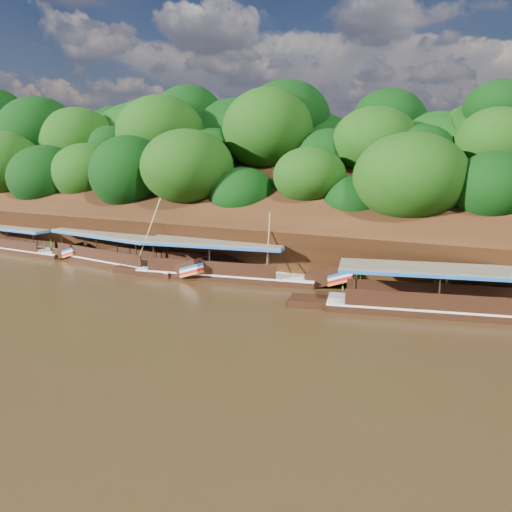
{
  "coord_description": "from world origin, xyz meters",
  "views": [
    {
      "loc": [
        14.61,
        -22.98,
        9.32
      ],
      "look_at": [
        0.4,
        7.0,
        2.17
      ],
      "focal_mm": 35.0,
      "sensor_mm": 36.0,
      "label": 1
    }
  ],
  "objects": [
    {
      "name": "boat_3",
      "position": [
        -23.54,
        8.46,
        0.52
      ],
      "size": [
        12.91,
        2.73,
        2.72
      ],
      "rotation": [
        0.0,
        0.0,
        -0.04
      ],
      "color": "black",
      "rests_on": "ground"
    },
    {
      "name": "ground",
      "position": [
        0.0,
        0.0,
        0.0
      ],
      "size": [
        160.0,
        160.0,
        0.0
      ],
      "primitive_type": "plane",
      "color": "black",
      "rests_on": "ground"
    },
    {
      "name": "boat_1",
      "position": [
        -1.74,
        8.22,
        0.62
      ],
      "size": [
        16.04,
        4.87,
        5.68
      ],
      "rotation": [
        0.0,
        0.0,
        0.17
      ],
      "color": "black",
      "rests_on": "ground"
    },
    {
      "name": "reeds",
      "position": [
        -2.76,
        9.43,
        0.88
      ],
      "size": [
        49.35,
        2.67,
        2.03
      ],
      "color": "#30681A",
      "rests_on": "ground"
    },
    {
      "name": "boat_2",
      "position": [
        -12.13,
        8.03,
        0.58
      ],
      "size": [
        16.52,
        4.32,
        6.15
      ],
      "rotation": [
        0.0,
        0.0,
        -0.14
      ],
      "color": "black",
      "rests_on": "ground"
    },
    {
      "name": "riverbank",
      "position": [
        -0.01,
        22.73,
        1.89
      ],
      "size": [
        120.0,
        30.06,
        19.4
      ],
      "color": "black",
      "rests_on": "ground"
    },
    {
      "name": "boat_0",
      "position": [
        13.89,
        6.71,
        0.61
      ],
      "size": [
        16.81,
        5.82,
        6.72
      ],
      "rotation": [
        0.0,
        0.0,
        0.22
      ],
      "color": "black",
      "rests_on": "ground"
    }
  ]
}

